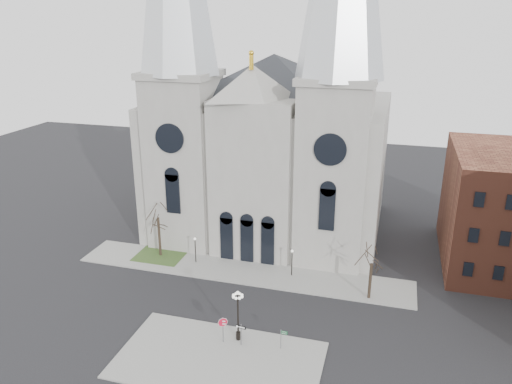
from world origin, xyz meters
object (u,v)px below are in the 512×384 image
(stop_sign, at_px, (223,325))
(street_name_sign, at_px, (282,337))
(globe_lamp, at_px, (238,309))
(one_way_sign, at_px, (241,331))

(stop_sign, xyz_separation_m, street_name_sign, (5.42, 0.53, -0.66))
(globe_lamp, distance_m, one_way_sign, 1.96)
(globe_lamp, xyz_separation_m, street_name_sign, (4.22, -0.25, -2.03))
(street_name_sign, bearing_deg, stop_sign, -175.00)
(globe_lamp, bearing_deg, street_name_sign, -3.37)
(globe_lamp, bearing_deg, one_way_sign, -54.17)
(stop_sign, distance_m, one_way_sign, 1.78)
(stop_sign, xyz_separation_m, one_way_sign, (1.74, 0.04, -0.37))
(stop_sign, bearing_deg, street_name_sign, -5.74)
(stop_sign, height_order, one_way_sign, stop_sign)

